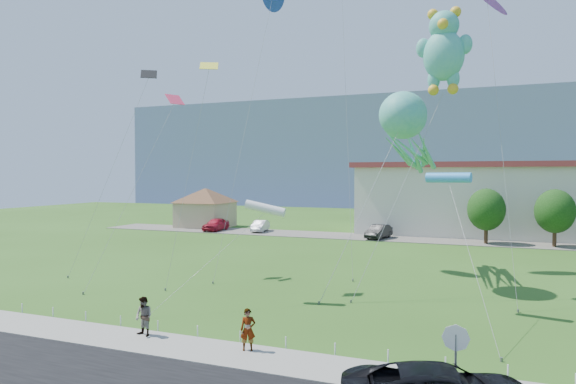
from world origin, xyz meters
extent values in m
plane|color=#2B5016|center=(0.00, 0.00, 0.00)|extent=(160.00, 160.00, 0.00)
cube|color=gray|center=(0.00, -2.75, 0.05)|extent=(80.00, 2.50, 0.10)
cube|color=#59544C|center=(0.00, 35.00, 0.03)|extent=(70.00, 6.00, 0.06)
cube|color=gray|center=(0.00, 120.00, 12.50)|extent=(160.00, 50.00, 25.00)
cube|color=tan|center=(-24.00, 38.00, 1.60)|extent=(6.00, 6.00, 3.20)
pyramid|color=brown|center=(-24.00, 38.00, 4.10)|extent=(9.20, 9.20, 1.80)
cylinder|color=slate|center=(9.50, -4.20, 1.10)|extent=(0.07, 0.07, 2.20)
cylinder|color=red|center=(9.50, -4.20, 2.10)|extent=(0.76, 0.04, 0.76)
cylinder|color=white|center=(9.50, -4.22, 2.10)|extent=(0.80, 0.02, 0.80)
cylinder|color=white|center=(-11.00, -1.30, 0.25)|extent=(0.05, 0.05, 0.50)
cylinder|color=white|center=(-9.00, -1.30, 0.25)|extent=(0.05, 0.05, 0.50)
cylinder|color=white|center=(-7.00, -1.30, 0.25)|extent=(0.05, 0.05, 0.50)
cylinder|color=white|center=(-5.00, -1.30, 0.25)|extent=(0.05, 0.05, 0.50)
cylinder|color=white|center=(-3.00, -1.30, 0.25)|extent=(0.05, 0.05, 0.50)
cylinder|color=white|center=(-1.00, -1.30, 0.25)|extent=(0.05, 0.05, 0.50)
cylinder|color=white|center=(1.00, -1.30, 0.25)|extent=(0.05, 0.05, 0.50)
cylinder|color=white|center=(3.00, -1.30, 0.25)|extent=(0.05, 0.05, 0.50)
cylinder|color=white|center=(5.00, -1.30, 0.25)|extent=(0.05, 0.05, 0.50)
cylinder|color=white|center=(7.00, -1.30, 0.25)|extent=(0.05, 0.05, 0.50)
cylinder|color=white|center=(9.00, -1.30, 0.25)|extent=(0.05, 0.05, 0.50)
cylinder|color=white|center=(11.00, -1.30, 0.25)|extent=(0.05, 0.05, 0.50)
cylinder|color=white|center=(13.00, -1.30, 0.25)|extent=(0.05, 0.05, 0.50)
cylinder|color=#3F2B19|center=(10.00, 34.00, 1.10)|extent=(0.36, 0.36, 2.20)
ellipsoid|color=#14380F|center=(10.00, 34.00, 3.40)|extent=(3.60, 3.60, 4.14)
cylinder|color=#3F2B19|center=(16.00, 34.00, 1.10)|extent=(0.36, 0.36, 2.20)
ellipsoid|color=#14380F|center=(16.00, 34.00, 3.40)|extent=(3.60, 3.60, 4.14)
imported|color=gray|center=(1.79, -2.20, 0.90)|extent=(0.69, 0.60, 1.61)
imported|color=gray|center=(-3.03, -2.22, 0.92)|extent=(0.91, 0.77, 1.63)
imported|color=#AB152A|center=(-20.39, 34.32, 0.82)|extent=(1.92, 4.51, 1.52)
imported|color=#B1B3B8|center=(-14.98, 35.30, 0.72)|extent=(2.07, 4.21, 1.33)
imported|color=black|center=(-0.60, 34.09, 0.79)|extent=(2.27, 4.61, 1.45)
ellipsoid|color=teal|center=(5.37, 12.00, 10.44)|extent=(2.89, 3.75, 2.89)
sphere|color=white|center=(4.85, 10.86, 10.75)|extent=(0.45, 0.45, 0.45)
sphere|color=white|center=(5.88, 10.86, 10.75)|extent=(0.45, 0.45, 0.45)
cylinder|color=slate|center=(2.04, 5.79, 0.08)|extent=(0.10, 0.10, 0.16)
cylinder|color=gray|center=(3.70, 8.39, 4.90)|extent=(3.36, 5.24, 9.50)
ellipsoid|color=teal|center=(7.74, 11.54, 13.76)|extent=(2.35, 1.99, 2.93)
sphere|color=teal|center=(7.74, 11.54, 15.47)|extent=(1.71, 1.71, 1.71)
sphere|color=gold|center=(7.11, 11.54, 16.19)|extent=(0.63, 0.63, 0.63)
sphere|color=gold|center=(8.37, 11.54, 16.19)|extent=(0.63, 0.63, 0.63)
sphere|color=gold|center=(7.74, 10.82, 15.38)|extent=(0.63, 0.63, 0.63)
ellipsoid|color=teal|center=(6.57, 11.54, 14.30)|extent=(0.81, 0.58, 1.14)
ellipsoid|color=teal|center=(8.92, 11.54, 14.30)|extent=(0.81, 0.58, 1.14)
ellipsoid|color=teal|center=(7.20, 11.54, 12.40)|extent=(0.72, 0.63, 1.17)
ellipsoid|color=teal|center=(8.28, 11.54, 12.40)|extent=(0.72, 0.63, 1.17)
sphere|color=gold|center=(7.20, 11.36, 11.77)|extent=(0.63, 0.63, 0.63)
sphere|color=gold|center=(8.28, 11.36, 11.77)|extent=(0.63, 0.63, 0.63)
cylinder|color=slate|center=(3.53, 6.70, 0.08)|extent=(0.10, 0.10, 0.16)
cylinder|color=gray|center=(5.64, 9.12, 5.87)|extent=(4.24, 4.88, 11.44)
cylinder|color=#3599F1|center=(8.42, 6.95, 6.69)|extent=(0.50, 2.25, 0.87)
cylinder|color=slate|center=(10.83, 0.37, 0.08)|extent=(0.10, 0.10, 0.16)
cylinder|color=gray|center=(9.62, 3.66, 3.32)|extent=(2.44, 6.60, 6.35)
cylinder|color=slate|center=(11.73, 7.91, 0.08)|extent=(0.10, 0.10, 0.16)
cylinder|color=gray|center=(10.88, 10.96, 8.78)|extent=(1.72, 6.13, 17.24)
cube|color=#F1355A|center=(-9.89, 10.33, 12.00)|extent=(1.29, 1.29, 0.86)
cylinder|color=slate|center=(-11.14, 2.90, 0.08)|extent=(0.10, 0.10, 0.16)
cylinder|color=gray|center=(-10.51, 6.61, 5.98)|extent=(1.28, 7.45, 11.65)
cylinder|color=white|center=(-0.99, 5.63, 5.00)|extent=(0.50, 2.25, 0.87)
cylinder|color=slate|center=(-4.78, 0.10, 0.08)|extent=(0.10, 0.10, 0.16)
cylinder|color=gray|center=(-2.89, 2.87, 2.48)|extent=(3.82, 5.56, 4.66)
cube|color=yellow|center=(-5.70, 7.80, 13.48)|extent=(1.29, 1.29, 0.86)
cylinder|color=slate|center=(-7.34, 5.42, 0.08)|extent=(0.10, 0.10, 0.16)
cylinder|color=gray|center=(-6.52, 6.61, 6.72)|extent=(1.67, 2.42, 13.12)
cylinder|color=slate|center=(2.26, 12.05, 0.08)|extent=(0.10, 0.10, 0.16)
cylinder|color=gray|center=(0.90, 15.34, 11.48)|extent=(2.76, 6.61, 22.65)
cube|color=black|center=(-12.03, 10.33, 13.88)|extent=(1.29, 1.29, 0.86)
cylinder|color=slate|center=(-15.53, 6.18, 0.08)|extent=(0.10, 0.10, 0.16)
cylinder|color=gray|center=(-13.78, 8.26, 6.92)|extent=(3.53, 4.19, 13.53)
cylinder|color=slate|center=(-5.70, 8.13, 0.08)|extent=(0.10, 0.10, 0.16)
cylinder|color=gray|center=(-5.36, 12.12, 10.25)|extent=(0.71, 8.01, 20.19)
camera|label=1|loc=(10.39, -19.72, 6.86)|focal=32.00mm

